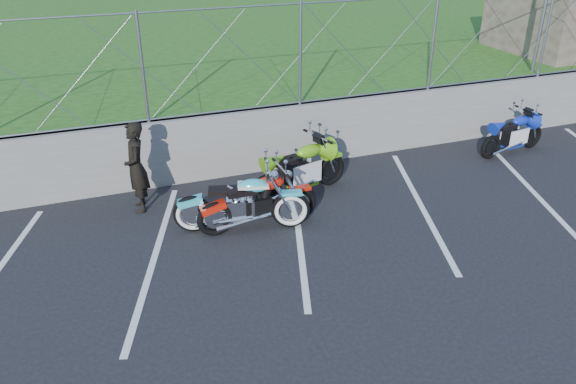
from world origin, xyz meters
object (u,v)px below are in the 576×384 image
object	(u,v)px
sportbike_blue	(514,136)
sportbike_green	(301,172)
naked_orange	(260,203)
person_standing	(136,167)
cruiser_turquoise	(243,205)

from	to	relation	value
sportbike_blue	sportbike_green	bearing A→B (deg)	174.36
naked_orange	sportbike_green	xyz separation A→B (m)	(1.09, 0.87, 0.03)
sportbike_green	person_standing	world-z (taller)	person_standing
sportbike_green	sportbike_blue	world-z (taller)	sportbike_green
cruiser_turquoise	person_standing	size ratio (longest dim) A/B	1.37
cruiser_turquoise	sportbike_blue	world-z (taller)	cruiser_turquoise
naked_orange	sportbike_blue	xyz separation A→B (m)	(6.17, 1.13, -0.04)
cruiser_turquoise	naked_orange	world-z (taller)	cruiser_turquoise
naked_orange	sportbike_green	bearing A→B (deg)	38.14
naked_orange	sportbike_blue	size ratio (longest dim) A/B	1.15
sportbike_blue	person_standing	bearing A→B (deg)	169.86
naked_orange	sportbike_green	distance (m)	1.40
sportbike_green	person_standing	size ratio (longest dim) A/B	1.28
naked_orange	person_standing	world-z (taller)	person_standing
person_standing	cruiser_turquoise	bearing A→B (deg)	51.67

